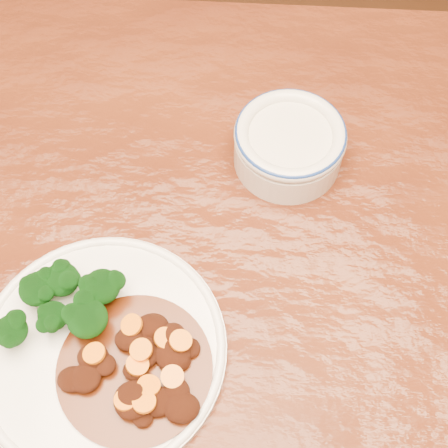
{
  "coord_description": "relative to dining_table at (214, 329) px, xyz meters",
  "views": [
    {
      "loc": [
        0.0,
        -0.24,
        1.36
      ],
      "look_at": [
        0.01,
        0.08,
        0.77
      ],
      "focal_mm": 50.0,
      "sensor_mm": 36.0,
      "label": 1
    }
  ],
  "objects": [
    {
      "name": "ground",
      "position": [
        0.0,
        0.0,
        -0.67
      ],
      "size": [
        4.0,
        4.0,
        0.0
      ],
      "primitive_type": "plane",
      "color": "#412210",
      "rests_on": "ground"
    },
    {
      "name": "dining_table",
      "position": [
        0.0,
        0.0,
        0.0
      ],
      "size": [
        1.58,
        1.03,
        0.75
      ],
      "rotation": [
        0.0,
        0.0,
        -0.09
      ],
      "color": "#59250F",
      "rests_on": "ground"
    },
    {
      "name": "dinner_plate",
      "position": [
        -0.11,
        -0.05,
        0.09
      ],
      "size": [
        0.25,
        0.25,
        0.02
      ],
      "rotation": [
        0.0,
        0.0,
        -0.21
      ],
      "color": "white",
      "rests_on": "dining_table"
    },
    {
      "name": "broccoli_florets",
      "position": [
        -0.15,
        -0.01,
        0.12
      ],
      "size": [
        0.12,
        0.09,
        0.04
      ],
      "color": "#558243",
      "rests_on": "dinner_plate"
    },
    {
      "name": "mince_stew",
      "position": [
        -0.07,
        -0.07,
        0.1
      ],
      "size": [
        0.15,
        0.15,
        0.03
      ],
      "color": "#4F2008",
      "rests_on": "dinner_plate"
    },
    {
      "name": "dip_bowl",
      "position": [
        0.09,
        0.18,
        0.11
      ],
      "size": [
        0.13,
        0.13,
        0.06
      ],
      "rotation": [
        0.0,
        0.0,
        -0.31
      ],
      "color": "beige",
      "rests_on": "dining_table"
    }
  ]
}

